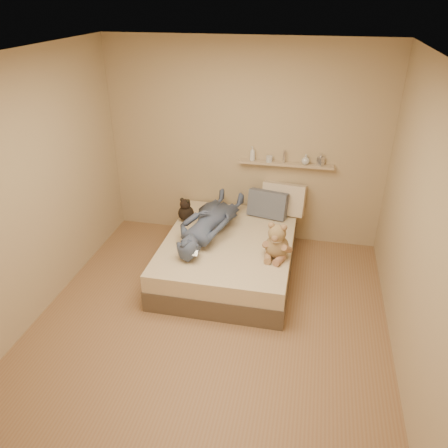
% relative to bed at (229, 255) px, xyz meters
% --- Properties ---
extents(room, '(3.80, 3.80, 3.80)m').
position_rel_bed_xyz_m(room, '(0.00, -0.93, 1.08)').
color(room, '#8D6B49').
rests_on(room, ground).
extents(bed, '(1.50, 1.90, 0.45)m').
position_rel_bed_xyz_m(bed, '(0.00, 0.00, 0.00)').
color(bed, brown).
rests_on(bed, floor).
extents(game_console, '(0.15, 0.06, 0.05)m').
position_rel_bed_xyz_m(game_console, '(-0.29, -0.59, 0.36)').
color(game_console, silver).
rests_on(game_console, bed).
extents(teddy_bear, '(0.35, 0.35, 0.43)m').
position_rel_bed_xyz_m(teddy_bear, '(0.58, -0.29, 0.40)').
color(teddy_bear, '#90754F').
rests_on(teddy_bear, bed).
extents(dark_plush, '(0.20, 0.20, 0.31)m').
position_rel_bed_xyz_m(dark_plush, '(-0.63, 0.36, 0.36)').
color(dark_plush, black).
rests_on(dark_plush, bed).
extents(pillow_cream, '(0.58, 0.31, 0.43)m').
position_rel_bed_xyz_m(pillow_cream, '(0.56, 0.83, 0.43)').
color(pillow_cream, '#C3B29A').
rests_on(pillow_cream, bed).
extents(pillow_grey, '(0.53, 0.31, 0.36)m').
position_rel_bed_xyz_m(pillow_grey, '(0.37, 0.69, 0.40)').
color(pillow_grey, '#565A68').
rests_on(pillow_grey, bed).
extents(person, '(0.77, 1.52, 0.35)m').
position_rel_bed_xyz_m(person, '(-0.26, 0.08, 0.40)').
color(person, '#3F4564').
rests_on(person, bed).
extents(wall_shelf, '(1.20, 0.12, 0.03)m').
position_rel_bed_xyz_m(wall_shelf, '(0.55, 0.91, 0.88)').
color(wall_shelf, tan).
rests_on(wall_shelf, wall_back).
extents(shelf_bottles, '(0.96, 0.14, 0.18)m').
position_rel_bed_xyz_m(shelf_bottles, '(0.60, 0.91, 0.96)').
color(shelf_bottles, silver).
rests_on(shelf_bottles, wall_shelf).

